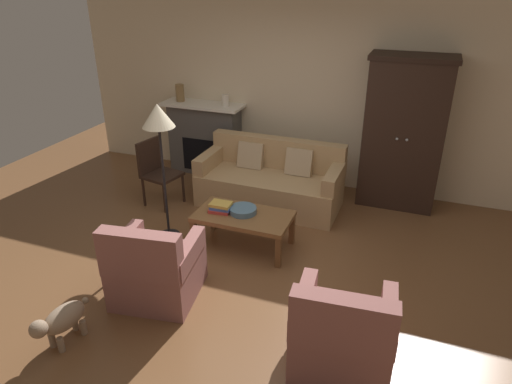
# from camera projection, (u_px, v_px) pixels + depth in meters

# --- Properties ---
(ground_plane) EXTENTS (9.60, 9.60, 0.00)m
(ground_plane) POSITION_uv_depth(u_px,v_px,m) (242.00, 268.00, 4.97)
(ground_plane) COLOR brown
(back_wall) EXTENTS (7.20, 0.10, 2.80)m
(back_wall) POSITION_uv_depth(u_px,v_px,m) (308.00, 89.00, 6.51)
(back_wall) COLOR beige
(back_wall) RESTS_ON ground
(fireplace) EXTENTS (1.26, 0.48, 1.12)m
(fireplace) POSITION_uv_depth(u_px,v_px,m) (205.00, 138.00, 7.15)
(fireplace) COLOR #4C4947
(fireplace) RESTS_ON ground
(armoire) EXTENTS (1.06, 0.57, 2.01)m
(armoire) POSITION_uv_depth(u_px,v_px,m) (404.00, 133.00, 5.96)
(armoire) COLOR black
(armoire) RESTS_ON ground
(couch) EXTENTS (1.93, 0.87, 0.86)m
(couch) POSITION_uv_depth(u_px,v_px,m) (271.00, 182.00, 6.24)
(couch) COLOR tan
(couch) RESTS_ON ground
(coffee_table) EXTENTS (1.10, 0.60, 0.42)m
(coffee_table) POSITION_uv_depth(u_px,v_px,m) (243.00, 219.00, 5.22)
(coffee_table) COLOR brown
(coffee_table) RESTS_ON ground
(fruit_bowl) EXTENTS (0.31, 0.31, 0.07)m
(fruit_bowl) POSITION_uv_depth(u_px,v_px,m) (243.00, 210.00, 5.21)
(fruit_bowl) COLOR slate
(fruit_bowl) RESTS_ON coffee_table
(book_stack) EXTENTS (0.27, 0.20, 0.11)m
(book_stack) POSITION_uv_depth(u_px,v_px,m) (221.00, 207.00, 5.23)
(book_stack) COLOR #B73833
(book_stack) RESTS_ON coffee_table
(mantel_vase_bronze) EXTENTS (0.13, 0.13, 0.26)m
(mantel_vase_bronze) POSITION_uv_depth(u_px,v_px,m) (180.00, 93.00, 6.96)
(mantel_vase_bronze) COLOR olive
(mantel_vase_bronze) RESTS_ON fireplace
(mantel_vase_cream) EXTENTS (0.11, 0.11, 0.17)m
(mantel_vase_cream) POSITION_uv_depth(u_px,v_px,m) (225.00, 100.00, 6.74)
(mantel_vase_cream) COLOR beige
(mantel_vase_cream) RESTS_ON fireplace
(armchair_near_left) EXTENTS (0.88, 0.88, 0.88)m
(armchair_near_left) POSITION_uv_depth(u_px,v_px,m) (155.00, 270.00, 4.40)
(armchair_near_left) COLOR #935B56
(armchair_near_left) RESTS_ON ground
(armchair_near_right) EXTENTS (0.84, 0.83, 0.88)m
(armchair_near_right) POSITION_uv_depth(u_px,v_px,m) (342.00, 335.00, 3.61)
(armchair_near_right) COLOR #935B56
(armchair_near_right) RESTS_ON ground
(side_chair_wooden) EXTENTS (0.52, 0.52, 0.90)m
(side_chair_wooden) POSITION_uv_depth(u_px,v_px,m) (157.00, 168.00, 6.18)
(side_chair_wooden) COLOR black
(side_chair_wooden) RESTS_ON ground
(floor_lamp) EXTENTS (0.36, 0.36, 1.65)m
(floor_lamp) POSITION_uv_depth(u_px,v_px,m) (159.00, 124.00, 4.96)
(floor_lamp) COLOR black
(floor_lamp) RESTS_ON ground
(dog) EXTENTS (0.26, 0.57, 0.39)m
(dog) POSITION_uv_depth(u_px,v_px,m) (61.00, 320.00, 3.87)
(dog) COLOR gray
(dog) RESTS_ON ground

